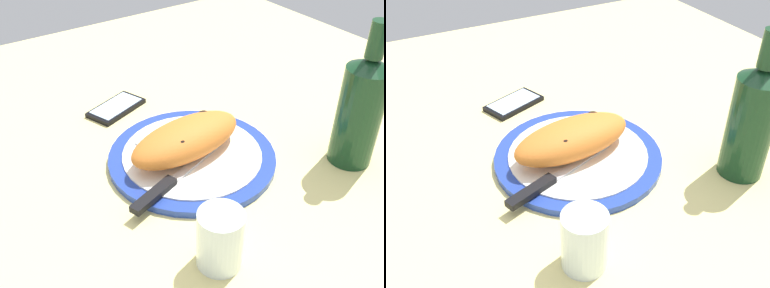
% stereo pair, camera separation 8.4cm
% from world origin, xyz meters
% --- Properties ---
extents(ground_plane, '(1.50, 1.50, 0.03)m').
position_xyz_m(ground_plane, '(0.00, 0.00, -0.01)').
color(ground_plane, '#E5D684').
extents(plate, '(0.31, 0.31, 0.02)m').
position_xyz_m(plate, '(0.00, 0.00, 0.01)').
color(plate, '#233D99').
rests_on(plate, ground_plane).
extents(calzone, '(0.24, 0.12, 0.06)m').
position_xyz_m(calzone, '(0.01, -0.01, 0.05)').
color(calzone, orange).
rests_on(calzone, plate).
extents(fork, '(0.15, 0.03, 0.00)m').
position_xyz_m(fork, '(0.01, -0.08, 0.02)').
color(fork, silver).
rests_on(fork, plate).
extents(knife, '(0.23, 0.10, 0.01)m').
position_xyz_m(knife, '(0.09, 0.06, 0.02)').
color(knife, silver).
rests_on(knife, plate).
extents(smartphone, '(0.14, 0.11, 0.01)m').
position_xyz_m(smartphone, '(0.03, -0.24, 0.01)').
color(smartphone, black).
rests_on(smartphone, ground_plane).
extents(water_glass, '(0.07, 0.07, 0.09)m').
position_xyz_m(water_glass, '(0.11, 0.22, 0.04)').
color(water_glass, silver).
rests_on(water_glass, ground_plane).
extents(wine_bottle, '(0.08, 0.08, 0.27)m').
position_xyz_m(wine_bottle, '(-0.24, 0.17, 0.11)').
color(wine_bottle, '#14381E').
rests_on(wine_bottle, ground_plane).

